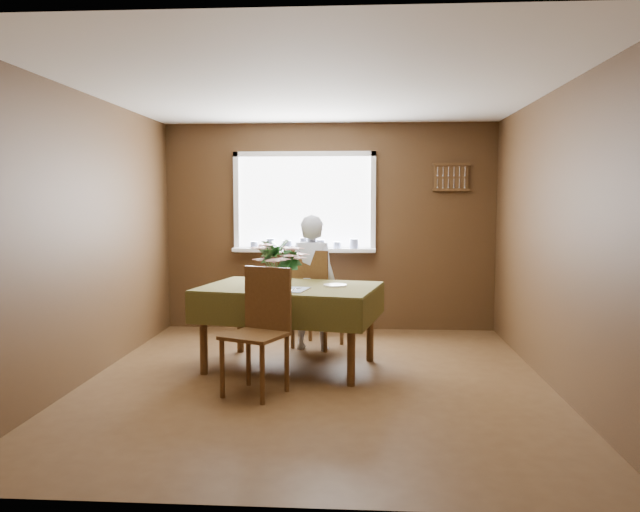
# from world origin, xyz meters

# --- Properties ---
(floor) EXTENTS (4.50, 4.50, 0.00)m
(floor) POSITION_xyz_m (0.00, 0.00, 0.00)
(floor) COLOR #472E18
(floor) RESTS_ON ground
(ceiling) EXTENTS (4.50, 4.50, 0.00)m
(ceiling) POSITION_xyz_m (0.00, 0.00, 2.50)
(ceiling) COLOR white
(ceiling) RESTS_ON wall_back
(wall_back) EXTENTS (4.00, 0.00, 4.00)m
(wall_back) POSITION_xyz_m (0.00, 2.25, 1.25)
(wall_back) COLOR brown
(wall_back) RESTS_ON floor
(wall_front) EXTENTS (4.00, 0.00, 4.00)m
(wall_front) POSITION_xyz_m (0.00, -2.25, 1.25)
(wall_front) COLOR brown
(wall_front) RESTS_ON floor
(wall_left) EXTENTS (0.00, 4.50, 4.50)m
(wall_left) POSITION_xyz_m (-2.00, 0.00, 1.25)
(wall_left) COLOR brown
(wall_left) RESTS_ON floor
(wall_right) EXTENTS (0.00, 4.50, 4.50)m
(wall_right) POSITION_xyz_m (2.00, 0.00, 1.25)
(wall_right) COLOR brown
(wall_right) RESTS_ON floor
(window_assembly) EXTENTS (1.72, 0.20, 1.22)m
(window_assembly) POSITION_xyz_m (-0.30, 2.19, 1.34)
(window_assembly) COLOR white
(window_assembly) RESTS_ON wall_back
(spoon_rack) EXTENTS (0.44, 0.05, 0.33)m
(spoon_rack) POSITION_xyz_m (1.45, 2.22, 1.85)
(spoon_rack) COLOR #53361B
(spoon_rack) RESTS_ON wall_back
(dining_table) EXTENTS (1.79, 1.39, 0.79)m
(dining_table) POSITION_xyz_m (-0.28, 0.44, 0.68)
(dining_table) COLOR #53361B
(dining_table) RESTS_ON floor
(chair_far) EXTENTS (0.60, 0.60, 1.06)m
(chair_far) POSITION_xyz_m (-0.11, 1.22, 0.57)
(chair_far) COLOR #53361B
(chair_far) RESTS_ON floor
(chair_near) EXTENTS (0.58, 0.58, 1.03)m
(chair_near) POSITION_xyz_m (-0.43, -0.32, 0.55)
(chair_near) COLOR #53361B
(chair_near) RESTS_ON floor
(seated_woman) EXTENTS (0.58, 0.44, 1.43)m
(seated_woman) POSITION_xyz_m (-0.13, 1.16, 0.71)
(seated_woman) COLOR white
(seated_woman) RESTS_ON floor
(flower_bouquet) EXTENTS (0.50, 0.50, 0.43)m
(flower_bouquet) POSITION_xyz_m (-0.36, 0.27, 1.06)
(flower_bouquet) COLOR white
(flower_bouquet) RESTS_ON dining_table
(side_plate) EXTENTS (0.27, 0.27, 0.01)m
(side_plate) POSITION_xyz_m (0.15, 0.46, 0.78)
(side_plate) COLOR white
(side_plate) RESTS_ON dining_table
(table_knife) EXTENTS (0.11, 0.20, 0.00)m
(table_knife) POSITION_xyz_m (-0.19, 0.16, 0.79)
(table_knife) COLOR silver
(table_knife) RESTS_ON dining_table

